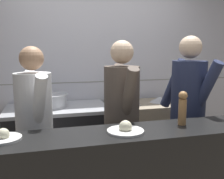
{
  "coord_description": "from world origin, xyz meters",
  "views": [
    {
      "loc": [
        -0.78,
        -1.97,
        1.59
      ],
      "look_at": [
        -0.03,
        0.78,
        1.15
      ],
      "focal_mm": 42.0,
      "sensor_mm": 36.0,
      "label": 1
    }
  ],
  "objects_px": {
    "chef_sous": "(122,118)",
    "stock_pot": "(52,100)",
    "mixing_bowl_steel": "(160,99)",
    "plated_dish_main": "(3,137)",
    "pepper_mill": "(183,107)",
    "oven_range": "(58,143)",
    "plated_dish_appetiser": "(125,129)",
    "chef_head_cook": "(35,126)",
    "chefs_knife": "(126,106)",
    "chef_line": "(188,110)"
  },
  "relations": [
    {
      "from": "plated_dish_appetiser",
      "to": "chefs_knife",
      "type": "bearing_deg",
      "value": 71.51
    },
    {
      "from": "mixing_bowl_steel",
      "to": "chef_line",
      "type": "relative_size",
      "value": 0.15
    },
    {
      "from": "plated_dish_main",
      "to": "pepper_mill",
      "type": "distance_m",
      "value": 1.38
    },
    {
      "from": "chefs_knife",
      "to": "stock_pot",
      "type": "bearing_deg",
      "value": 169.49
    },
    {
      "from": "plated_dish_main",
      "to": "chef_line",
      "type": "xyz_separation_m",
      "value": [
        1.73,
        0.5,
        -0.03
      ]
    },
    {
      "from": "chef_sous",
      "to": "plated_dish_appetiser",
      "type": "bearing_deg",
      "value": -105.0
    },
    {
      "from": "chef_sous",
      "to": "chef_line",
      "type": "height_order",
      "value": "chef_line"
    },
    {
      "from": "oven_range",
      "to": "mixing_bowl_steel",
      "type": "xyz_separation_m",
      "value": [
        1.34,
        0.01,
        0.48
      ]
    },
    {
      "from": "mixing_bowl_steel",
      "to": "plated_dish_main",
      "type": "distance_m",
      "value": 2.17
    },
    {
      "from": "chef_sous",
      "to": "chefs_knife",
      "type": "bearing_deg",
      "value": 67.41
    },
    {
      "from": "chefs_knife",
      "to": "chef_line",
      "type": "height_order",
      "value": "chef_line"
    },
    {
      "from": "mixing_bowl_steel",
      "to": "plated_dish_appetiser",
      "type": "xyz_separation_m",
      "value": [
        -0.91,
        -1.32,
        0.06
      ]
    },
    {
      "from": "stock_pot",
      "to": "chef_line",
      "type": "xyz_separation_m",
      "value": [
        1.34,
        -0.76,
        -0.03
      ]
    },
    {
      "from": "mixing_bowl_steel",
      "to": "chef_sous",
      "type": "xyz_separation_m",
      "value": [
        -0.77,
        -0.75,
        -0.0
      ]
    },
    {
      "from": "mixing_bowl_steel",
      "to": "pepper_mill",
      "type": "relative_size",
      "value": 0.94
    },
    {
      "from": "oven_range",
      "to": "plated_dish_appetiser",
      "type": "height_order",
      "value": "plated_dish_appetiser"
    },
    {
      "from": "chefs_knife",
      "to": "chef_line",
      "type": "distance_m",
      "value": 0.77
    },
    {
      "from": "stock_pot",
      "to": "chefs_knife",
      "type": "distance_m",
      "value": 0.89
    },
    {
      "from": "plated_dish_main",
      "to": "chefs_knife",
      "type": "bearing_deg",
      "value": 41.29
    },
    {
      "from": "mixing_bowl_steel",
      "to": "chef_line",
      "type": "height_order",
      "value": "chef_line"
    },
    {
      "from": "mixing_bowl_steel",
      "to": "plated_dish_appetiser",
      "type": "bearing_deg",
      "value": -124.68
    },
    {
      "from": "mixing_bowl_steel",
      "to": "chef_line",
      "type": "xyz_separation_m",
      "value": [
        -0.05,
        -0.76,
        0.03
      ]
    },
    {
      "from": "stock_pot",
      "to": "chefs_knife",
      "type": "relative_size",
      "value": 1.06
    },
    {
      "from": "oven_range",
      "to": "stock_pot",
      "type": "bearing_deg",
      "value": 162.74
    },
    {
      "from": "stock_pot",
      "to": "chef_sous",
      "type": "height_order",
      "value": "chef_sous"
    },
    {
      "from": "stock_pot",
      "to": "chefs_knife",
      "type": "bearing_deg",
      "value": -10.51
    },
    {
      "from": "chef_head_cook",
      "to": "chef_sous",
      "type": "relative_size",
      "value": 0.97
    },
    {
      "from": "mixing_bowl_steel",
      "to": "chef_line",
      "type": "bearing_deg",
      "value": -93.51
    },
    {
      "from": "chef_line",
      "to": "oven_range",
      "type": "bearing_deg",
      "value": 130.2
    },
    {
      "from": "stock_pot",
      "to": "plated_dish_main",
      "type": "bearing_deg",
      "value": -107.05
    },
    {
      "from": "plated_dish_appetiser",
      "to": "oven_range",
      "type": "bearing_deg",
      "value": 108.16
    },
    {
      "from": "stock_pot",
      "to": "mixing_bowl_steel",
      "type": "xyz_separation_m",
      "value": [
        1.39,
        -0.01,
        -0.06
      ]
    },
    {
      "from": "stock_pot",
      "to": "chef_head_cook",
      "type": "height_order",
      "value": "chef_head_cook"
    },
    {
      "from": "plated_dish_main",
      "to": "chef_sous",
      "type": "xyz_separation_m",
      "value": [
        1.01,
        0.5,
        -0.06
      ]
    },
    {
      "from": "stock_pot",
      "to": "chef_line",
      "type": "height_order",
      "value": "chef_line"
    },
    {
      "from": "chef_head_cook",
      "to": "chefs_knife",
      "type": "bearing_deg",
      "value": 12.63
    },
    {
      "from": "stock_pot",
      "to": "plated_dish_appetiser",
      "type": "height_order",
      "value": "plated_dish_appetiser"
    },
    {
      "from": "chef_head_cook",
      "to": "chef_sous",
      "type": "bearing_deg",
      "value": -18.0
    },
    {
      "from": "mixing_bowl_steel",
      "to": "chef_sous",
      "type": "height_order",
      "value": "chef_sous"
    },
    {
      "from": "oven_range",
      "to": "plated_dish_main",
      "type": "xyz_separation_m",
      "value": [
        -0.44,
        -1.25,
        0.54
      ]
    },
    {
      "from": "chefs_knife",
      "to": "plated_dish_main",
      "type": "relative_size",
      "value": 1.36
    },
    {
      "from": "chef_sous",
      "to": "stock_pot",
      "type": "bearing_deg",
      "value": 128.96
    },
    {
      "from": "chef_sous",
      "to": "plated_dish_main",
      "type": "bearing_deg",
      "value": -154.03
    },
    {
      "from": "oven_range",
      "to": "plated_dish_main",
      "type": "relative_size",
      "value": 4.86
    },
    {
      "from": "pepper_mill",
      "to": "chef_sous",
      "type": "xyz_separation_m",
      "value": [
        -0.37,
        0.49,
        -0.19
      ]
    },
    {
      "from": "mixing_bowl_steel",
      "to": "pepper_mill",
      "type": "height_order",
      "value": "pepper_mill"
    },
    {
      "from": "chef_sous",
      "to": "chef_line",
      "type": "relative_size",
      "value": 0.97
    },
    {
      "from": "oven_range",
      "to": "plated_dish_main",
      "type": "bearing_deg",
      "value": -109.27
    },
    {
      "from": "chefs_knife",
      "to": "chef_head_cook",
      "type": "height_order",
      "value": "chef_head_cook"
    },
    {
      "from": "plated_dish_appetiser",
      "to": "plated_dish_main",
      "type": "bearing_deg",
      "value": 175.91
    }
  ]
}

